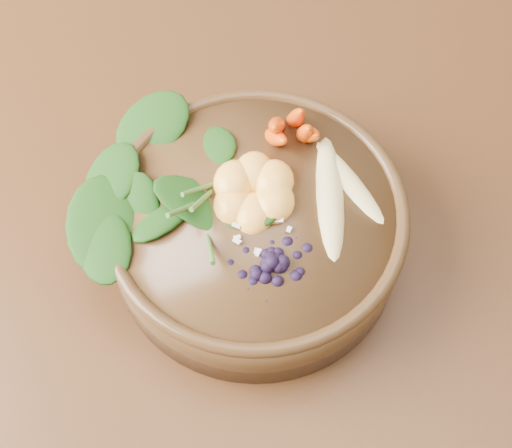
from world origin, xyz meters
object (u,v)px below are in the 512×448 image
at_px(dining_table, 510,212).
at_px(carrot_cluster, 290,109).
at_px(blueberry_pile, 275,254).
at_px(stoneware_bowl, 256,230).
at_px(kale_heap, 196,154).
at_px(mandarin_cluster, 254,184).
at_px(banana_halves, 341,181).

height_order(dining_table, carrot_cluster, carrot_cluster).
distance_m(carrot_cluster, blueberry_pile, 0.13).
bearing_deg(stoneware_bowl, kale_heap, 148.28).
distance_m(dining_table, mandarin_cluster, 0.35).
relative_size(kale_heap, mandarin_cluster, 2.07).
xyz_separation_m(carrot_cluster, banana_halves, (0.05, -0.05, -0.02)).
height_order(mandarin_cluster, blueberry_pile, blueberry_pile).
bearing_deg(kale_heap, dining_table, 16.81).
bearing_deg(carrot_cluster, stoneware_bowl, -123.69).
xyz_separation_m(dining_table, carrot_cluster, (-0.25, -0.05, 0.20)).
height_order(carrot_cluster, blueberry_pile, carrot_cluster).
bearing_deg(kale_heap, banana_halves, -2.14).
relative_size(carrot_cluster, blueberry_pile, 0.60).
bearing_deg(dining_table, blueberry_pile, -143.28).
xyz_separation_m(stoneware_bowl, carrot_cluster, (0.02, 0.08, 0.07)).
bearing_deg(blueberry_pile, banana_halves, 59.90).
relative_size(kale_heap, banana_halves, 1.17).
relative_size(stoneware_bowl, kale_heap, 1.53).
relative_size(banana_halves, blueberry_pile, 1.21).
bearing_deg(blueberry_pile, carrot_cluster, 91.86).
xyz_separation_m(mandarin_cluster, blueberry_pile, (0.03, -0.07, 0.00)).
xyz_separation_m(kale_heap, carrot_cluster, (0.08, 0.05, 0.02)).
distance_m(stoneware_bowl, mandarin_cluster, 0.05).
height_order(dining_table, stoneware_bowl, stoneware_bowl).
height_order(kale_heap, banana_halves, kale_heap).
bearing_deg(dining_table, banana_halves, -152.65).
bearing_deg(banana_halves, blueberry_pile, -141.51).
relative_size(stoneware_bowl, mandarin_cluster, 3.15).
height_order(stoneware_bowl, blueberry_pile, blueberry_pile).
distance_m(stoneware_bowl, carrot_cluster, 0.11).
xyz_separation_m(kale_heap, banana_halves, (0.13, -0.00, -0.01)).
distance_m(dining_table, stoneware_bowl, 0.33).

